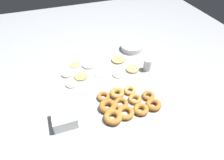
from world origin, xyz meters
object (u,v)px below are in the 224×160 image
(donut_tray, at_px, (126,104))
(pancake_0, at_px, (81,77))
(pancake_1, at_px, (89,65))
(pancake_6, at_px, (132,69))
(pancake_3, at_px, (118,60))
(pancake_4, at_px, (72,84))
(paper_cup, at_px, (147,65))
(batter_bowl, at_px, (132,47))
(pancake_2, at_px, (67,74))
(container_stack, at_px, (64,118))
(pancake_8, at_px, (118,75))
(pancake_7, at_px, (75,65))
(pancake_5, at_px, (102,74))

(donut_tray, bearing_deg, pancake_0, 119.05)
(pancake_1, bearing_deg, pancake_6, -29.24)
(pancake_0, xyz_separation_m, pancake_3, (0.34, 0.11, 0.00))
(pancake_4, height_order, paper_cup, paper_cup)
(paper_cup, bearing_deg, pancake_4, 177.85)
(pancake_0, xyz_separation_m, batter_bowl, (0.52, 0.23, 0.02))
(pancake_3, bearing_deg, pancake_6, -68.71)
(pancake_2, height_order, paper_cup, paper_cup)
(pancake_4, bearing_deg, pancake_1, 46.03)
(pancake_0, bearing_deg, container_stack, -115.96)
(pancake_3, distance_m, pancake_8, 0.19)
(pancake_1, relative_size, pancake_4, 1.27)
(paper_cup, bearing_deg, donut_tray, -135.73)
(donut_tray, bearing_deg, pancake_7, 112.45)
(donut_tray, height_order, paper_cup, paper_cup)
(pancake_2, height_order, pancake_3, same)
(pancake_2, relative_size, batter_bowl, 0.41)
(pancake_5, bearing_deg, batter_bowl, 34.43)
(pancake_3, xyz_separation_m, pancake_8, (-0.07, -0.18, -0.00))
(pancake_5, bearing_deg, donut_tray, -82.43)
(pancake_5, relative_size, pancake_8, 1.15)
(pancake_5, bearing_deg, pancake_3, 34.72)
(pancake_3, bearing_deg, pancake_8, -110.27)
(pancake_3, bearing_deg, pancake_7, 170.99)
(pancake_6, bearing_deg, pancake_7, 152.87)
(pancake_5, xyz_separation_m, pancake_8, (0.11, -0.05, 0.00))
(paper_cup, bearing_deg, pancake_3, 132.38)
(pancake_6, relative_size, paper_cup, 1.03)
(batter_bowl, xyz_separation_m, paper_cup, (-0.01, -0.31, 0.02))
(pancake_5, height_order, container_stack, container_stack)
(pancake_7, bearing_deg, pancake_6, -27.13)
(pancake_8, xyz_separation_m, batter_bowl, (0.24, 0.30, 0.02))
(pancake_1, relative_size, paper_cup, 1.13)
(pancake_4, distance_m, pancake_5, 0.25)
(pancake_4, relative_size, pancake_6, 0.86)
(batter_bowl, distance_m, container_stack, 0.92)
(pancake_3, distance_m, container_stack, 0.71)
(pancake_4, xyz_separation_m, batter_bowl, (0.60, 0.29, 0.02))
(pancake_2, bearing_deg, pancake_0, -33.19)
(pancake_5, height_order, batter_bowl, batter_bowl)
(pancake_0, xyz_separation_m, pancake_1, (0.09, 0.12, 0.00))
(pancake_0, height_order, batter_bowl, batter_bowl)
(pancake_4, distance_m, paper_cup, 0.60)
(donut_tray, bearing_deg, paper_cup, 44.27)
(pancake_0, height_order, paper_cup, paper_cup)
(pancake_2, bearing_deg, donut_tray, -55.18)
(paper_cup, bearing_deg, pancake_7, 155.05)
(container_stack, bearing_deg, pancake_7, 72.61)
(pancake_6, relative_size, batter_bowl, 0.50)
(pancake_5, bearing_deg, pancake_2, 162.72)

